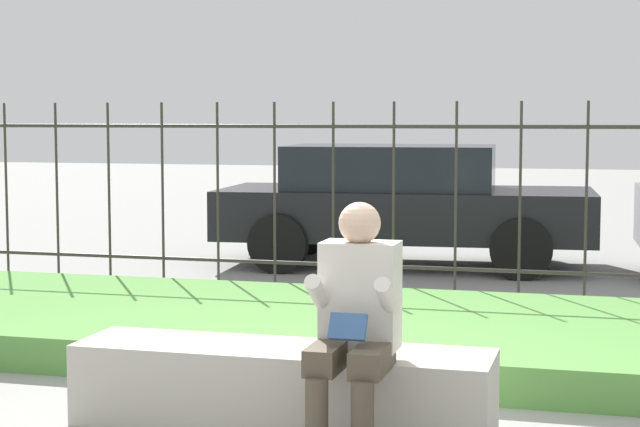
# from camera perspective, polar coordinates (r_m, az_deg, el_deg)

# --- Properties ---
(stone_bench) EXTENTS (2.24, 0.55, 0.44)m
(stone_bench) POSITION_cam_1_polar(r_m,az_deg,el_deg) (5.78, -2.03, -9.49)
(stone_bench) COLOR #B7B2A3
(stone_bench) RESTS_ON ground_plane
(person_seated_reader) EXTENTS (0.42, 0.73, 1.24)m
(person_seated_reader) POSITION_cam_1_polar(r_m,az_deg,el_deg) (5.26, 1.88, -5.62)
(person_seated_reader) COLOR black
(person_seated_reader) RESTS_ON ground_plane
(grass_berm) EXTENTS (10.65, 2.62, 0.24)m
(grass_berm) POSITION_cam_1_polar(r_m,az_deg,el_deg) (7.66, 3.34, -6.41)
(grass_berm) COLOR #569342
(grass_berm) RESTS_ON ground_plane
(iron_fence) EXTENTS (8.65, 0.03, 1.79)m
(iron_fence) POSITION_cam_1_polar(r_m,az_deg,el_deg) (9.22, 5.59, 0.65)
(iron_fence) COLOR #332D28
(iron_fence) RESTS_ON ground_plane
(car_parked_center) EXTENTS (4.23, 2.11, 1.35)m
(car_parked_center) POSITION_cam_1_polar(r_m,az_deg,el_deg) (11.95, 4.37, 0.65)
(car_parked_center) COLOR black
(car_parked_center) RESTS_ON ground_plane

